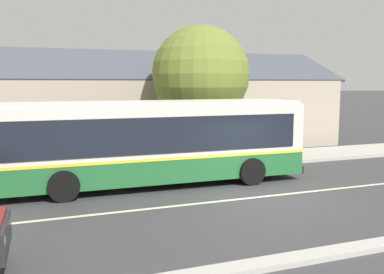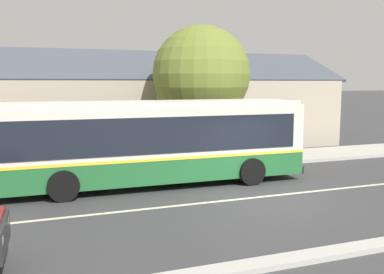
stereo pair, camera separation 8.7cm
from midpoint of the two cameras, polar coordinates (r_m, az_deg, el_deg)
The scene contains 8 objects.
ground_plane at distance 14.30m, azimuth 8.80°, elevation -7.91°, with size 300.00×300.00×0.00m, color #38383A.
sidewalk_far at distance 19.59m, azimuth 0.11°, elevation -3.47°, with size 60.00×3.00×0.15m, color #ADAAA3.
curb_near at distance 10.62m, azimuth 21.90°, elevation -13.45°, with size 60.00×0.50×0.12m, color #ADAAA3.
lane_divider_stripe at distance 14.30m, azimuth 8.80°, elevation -7.90°, with size 60.00×0.16×0.01m, color beige.
community_building at distance 25.09m, azimuth -11.81°, elevation 3.25°, with size 27.04×8.41×6.62m.
transit_bus at distance 15.54m, azimuth -5.74°, elevation -0.46°, with size 11.43×2.91×3.05m.
street_tree_primary at distance 20.54m, azimuth 0.67°, elevation 8.03°, with size 4.64×4.64×6.43m.
bus_stop_sign at distance 19.84m, azimuth 9.80°, elevation 1.13°, with size 0.36×0.07×2.40m.
Camera 1 is at (-6.91, -11.96, 3.72)m, focal length 40.00 mm.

